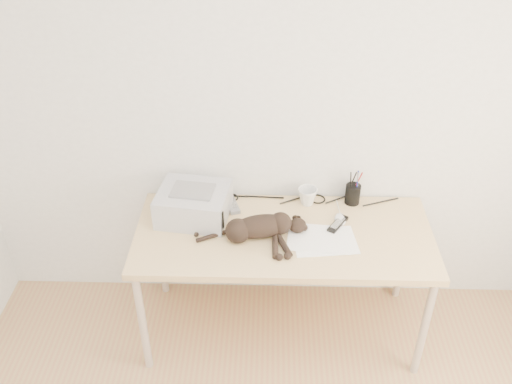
{
  "coord_description": "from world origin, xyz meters",
  "views": [
    {
      "loc": [
        -0.09,
        -0.99,
        2.67
      ],
      "look_at": [
        -0.15,
        1.34,
        1.04
      ],
      "focal_mm": 40.0,
      "sensor_mm": 36.0,
      "label": 1
    }
  ],
  "objects_px": {
    "printer": "(194,204)",
    "desk": "(283,242)",
    "pen_cup": "(353,194)",
    "mouse": "(340,218)",
    "cat": "(258,228)",
    "mug": "(308,196)"
  },
  "relations": [
    {
      "from": "desk",
      "to": "cat",
      "type": "relative_size",
      "value": 2.67
    },
    {
      "from": "cat",
      "to": "pen_cup",
      "type": "relative_size",
      "value": 2.72
    },
    {
      "from": "desk",
      "to": "printer",
      "type": "relative_size",
      "value": 3.84
    },
    {
      "from": "desk",
      "to": "mug",
      "type": "bearing_deg",
      "value": 53.49
    },
    {
      "from": "mug",
      "to": "pen_cup",
      "type": "height_order",
      "value": "pen_cup"
    },
    {
      "from": "cat",
      "to": "desk",
      "type": "bearing_deg",
      "value": 28.94
    },
    {
      "from": "mug",
      "to": "mouse",
      "type": "distance_m",
      "value": 0.23
    },
    {
      "from": "mug",
      "to": "mouse",
      "type": "relative_size",
      "value": 1.01
    },
    {
      "from": "pen_cup",
      "to": "printer",
      "type": "bearing_deg",
      "value": -170.17
    },
    {
      "from": "printer",
      "to": "pen_cup",
      "type": "xyz_separation_m",
      "value": [
        0.89,
        0.15,
        -0.03
      ]
    },
    {
      "from": "mug",
      "to": "cat",
      "type": "bearing_deg",
      "value": -131.81
    },
    {
      "from": "printer",
      "to": "pen_cup",
      "type": "relative_size",
      "value": 1.9
    },
    {
      "from": "desk",
      "to": "printer",
      "type": "bearing_deg",
      "value": 174.33
    },
    {
      "from": "desk",
      "to": "pen_cup",
      "type": "xyz_separation_m",
      "value": [
        0.39,
        0.2,
        0.19
      ]
    },
    {
      "from": "mug",
      "to": "pen_cup",
      "type": "distance_m",
      "value": 0.26
    },
    {
      "from": "printer",
      "to": "pen_cup",
      "type": "height_order",
      "value": "pen_cup"
    },
    {
      "from": "printer",
      "to": "mouse",
      "type": "height_order",
      "value": "printer"
    },
    {
      "from": "desk",
      "to": "mouse",
      "type": "distance_m",
      "value": 0.35
    },
    {
      "from": "cat",
      "to": "mug",
      "type": "distance_m",
      "value": 0.42
    },
    {
      "from": "printer",
      "to": "cat",
      "type": "xyz_separation_m",
      "value": [
        0.36,
        -0.17,
        -0.03
      ]
    },
    {
      "from": "printer",
      "to": "desk",
      "type": "bearing_deg",
      "value": -5.67
    },
    {
      "from": "desk",
      "to": "mouse",
      "type": "height_order",
      "value": "mouse"
    }
  ]
}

